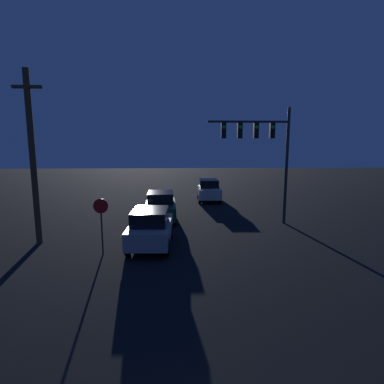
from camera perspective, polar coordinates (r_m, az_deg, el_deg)
The scene contains 6 objects.
car_near at distance 14.24m, azimuth -7.88°, elevation -6.71°, with size 2.00×3.93×1.82m.
car_mid at distance 18.97m, azimuth -6.00°, elevation -2.72°, with size 2.04×3.95×1.82m.
car_far at distance 25.70m, azimuth 3.21°, elevation 0.40°, with size 1.95×3.90×1.82m.
traffic_signal_mast at distance 18.32m, azimuth 13.39°, elevation 8.93°, with size 4.87×0.30×6.92m.
stop_sign at distance 13.51m, azimuth -16.91°, elevation -4.48°, with size 0.64×0.07×2.49m.
utility_pole at distance 15.96m, azimuth -28.10°, elevation 5.97°, with size 1.32×0.28×8.18m.
Camera 1 is at (-0.63, -1.58, 4.76)m, focal length 28.00 mm.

